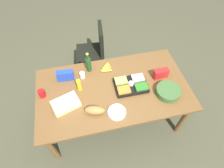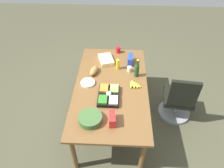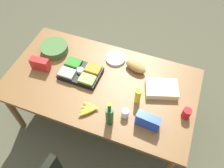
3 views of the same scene
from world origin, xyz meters
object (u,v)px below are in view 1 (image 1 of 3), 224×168
conference_table (113,92)px  mustard_bottle (79,85)px  office_chair (93,55)px  bread_loaf (95,110)px  sheet_cake (66,104)px  red_solo_cup (42,93)px  veggie_tray (131,85)px  chip_bag_red (161,74)px  salad_bowl (168,91)px  wine_bottle (89,64)px  banana_bunch (106,68)px  paper_cup (82,75)px  paper_plate_stack (117,112)px  chip_bag_blue (65,75)px

conference_table → mustard_bottle: mustard_bottle is taller
conference_table → office_chair: office_chair is taller
bread_loaf → sheet_cake: 0.37m
red_solo_cup → sheet_cake: bearing=-36.2°
veggie_tray → sheet_cake: veggie_tray is taller
office_chair → veggie_tray: (0.35, -1.15, 0.46)m
mustard_bottle → bread_loaf: 0.41m
mustard_bottle → chip_bag_red: bearing=-2.1°
salad_bowl → red_solo_cup: 1.60m
mustard_bottle → red_solo_cup: size_ratio=1.62×
wine_bottle → banana_bunch: size_ratio=1.73×
veggie_tray → paper_cup: bearing=153.2°
salad_bowl → office_chair: bearing=120.0°
mustard_bottle → salad_bowl: (1.09, -0.32, -0.05)m
veggie_tray → paper_plate_stack: veggie_tray is taller
office_chair → sheet_cake: bearing=-112.1°
veggie_tray → mustard_bottle: bearing=170.5°
chip_bag_red → red_solo_cup: chip_bag_red is taller
conference_table → sheet_cake: size_ratio=6.25×
office_chair → mustard_bottle: mustard_bottle is taller
mustard_bottle → paper_plate_stack: size_ratio=0.81×
paper_cup → conference_table: bearing=-37.3°
office_chair → paper_cup: 1.00m
office_chair → paper_plate_stack: size_ratio=4.33×
bread_loaf → chip_bag_red: 1.03m
salad_bowl → bread_loaf: bearing=-176.5°
office_chair → bread_loaf: office_chair is taller
salad_bowl → bread_loaf: size_ratio=1.29×
bread_loaf → veggie_tray: (0.53, 0.27, -0.01)m
wine_bottle → paper_plate_stack: (0.22, -0.75, -0.11)m
chip_bag_blue → paper_plate_stack: (0.55, -0.66, -0.06)m
salad_bowl → bread_loaf: (-0.96, -0.06, 0.01)m
conference_table → banana_bunch: (-0.03, 0.35, 0.10)m
banana_bunch → conference_table: bearing=-85.6°
mustard_bottle → banana_bunch: (0.40, 0.26, -0.06)m
paper_cup → bread_loaf: bearing=-82.7°
bread_loaf → wine_bottle: (0.04, 0.69, 0.07)m
sheet_cake → chip_bag_red: size_ratio=1.60×
chip_bag_blue → paper_cup: bearing=-5.1°
conference_table → mustard_bottle: size_ratio=11.24×
conference_table → veggie_tray: 0.26m
chip_bag_blue → chip_bag_red: chip_bag_blue is taller
chip_bag_blue → banana_bunch: 0.57m
veggie_tray → chip_bag_red: size_ratio=2.12×
office_chair → chip_bag_red: office_chair is taller
bread_loaf → chip_bag_blue: chip_bag_blue is taller
salad_bowl → chip_bag_red: (0.01, 0.28, 0.03)m
sheet_cake → red_solo_cup: 0.35m
office_chair → veggie_tray: size_ratio=2.25×
paper_cup → paper_plate_stack: size_ratio=0.41×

